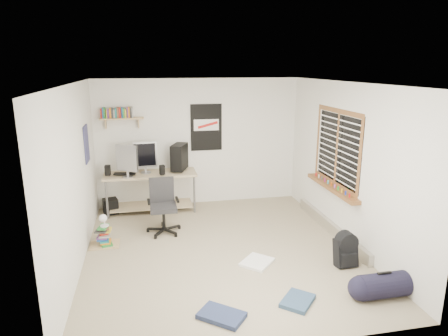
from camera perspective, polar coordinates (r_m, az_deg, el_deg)
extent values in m
cube|color=gray|center=(6.22, -0.49, -11.69)|extent=(4.00, 4.50, 0.01)
cube|color=white|center=(5.59, -0.55, 12.08)|extent=(4.00, 4.50, 0.01)
cube|color=silver|center=(7.95, -3.62, 3.66)|extent=(4.00, 0.01, 2.50)
cube|color=silver|center=(5.76, -20.51, -1.45)|extent=(0.01, 4.50, 2.50)
cube|color=silver|center=(6.45, 17.24, 0.48)|extent=(0.01, 4.50, 2.50)
cube|color=#C5B588|center=(7.85, -10.38, -3.36)|extent=(1.88, 1.30, 0.79)
cube|color=#B4B4BA|center=(7.41, -13.67, 0.69)|extent=(0.42, 0.33, 0.48)
cube|color=#A9A8AD|center=(7.63, -11.19, 1.23)|extent=(0.45, 0.15, 0.48)
cube|color=black|center=(7.70, -6.40, 1.59)|extent=(0.38, 0.52, 0.49)
cube|color=black|center=(7.60, -13.99, -0.77)|extent=(0.41, 0.20, 0.02)
cube|color=black|center=(7.58, -16.28, -0.31)|extent=(0.11, 0.11, 0.19)
cube|color=black|center=(7.41, -8.83, -0.27)|extent=(0.11, 0.11, 0.17)
cube|color=#262628|center=(6.73, -8.67, -5.23)|extent=(0.63, 0.63, 0.92)
cube|color=tan|center=(7.69, -14.40, 6.87)|extent=(0.80, 0.22, 0.24)
cube|color=black|center=(7.90, -2.54, 5.81)|extent=(0.62, 0.03, 0.92)
cube|color=navy|center=(6.86, -19.06, 3.28)|extent=(0.02, 0.42, 0.60)
cube|color=brown|center=(6.64, 15.73, 2.75)|extent=(0.10, 1.50, 1.26)
cube|color=#B7B2A8|center=(7.04, 15.00, -8.15)|extent=(0.08, 2.50, 0.18)
cube|color=black|center=(5.95, 16.97, -11.46)|extent=(0.30, 0.24, 0.39)
cylinder|color=black|center=(5.39, 21.75, -15.46)|extent=(0.31, 0.31, 0.61)
cube|color=white|center=(5.85, 4.73, -13.26)|extent=(0.57, 0.57, 0.04)
cube|color=#222C4D|center=(4.75, -0.35, -20.31)|extent=(0.59, 0.56, 0.05)
cube|color=navy|center=(5.07, 10.47, -18.17)|extent=(0.51, 0.52, 0.05)
cube|color=brown|center=(6.59, -16.75, -9.30)|extent=(0.44, 0.39, 0.27)
cube|color=white|center=(6.48, -16.73, -7.50)|extent=(0.20, 0.25, 0.22)
cube|color=black|center=(7.91, -15.89, -5.28)|extent=(0.31, 0.31, 0.29)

